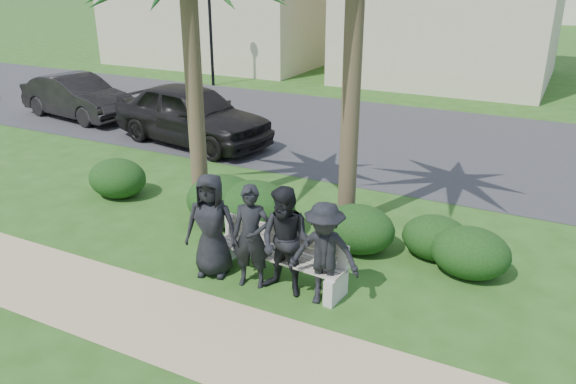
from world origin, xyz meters
name	(u,v)px	position (x,y,z in m)	size (l,w,h in m)	color
ground	(260,269)	(0.00, 0.00, 0.00)	(160.00, 160.00, 0.00)	#264E16
footpath	(192,329)	(0.00, -1.80, 0.00)	(30.00, 1.60, 0.01)	tan
asphalt_street	(403,140)	(0.00, 8.00, 0.00)	(160.00, 8.00, 0.01)	#2D2D30
street_lamp	(210,9)	(-9.00, 12.00, 2.94)	(0.36, 0.36, 4.29)	black
park_bench	(277,259)	(0.40, -0.15, 0.34)	(2.22, 0.70, 0.76)	#ACA390
man_a	(211,225)	(-0.58, -0.43, 0.81)	(0.80, 0.52, 1.63)	black
man_b	(251,237)	(0.14, -0.45, 0.79)	(0.58, 0.38, 1.58)	black
man_c	(286,242)	(0.68, -0.43, 0.82)	(0.79, 0.62, 1.64)	black
man_d	(324,254)	(1.27, -0.41, 0.76)	(0.99, 0.57, 1.53)	black
hedge_a	(117,177)	(-4.14, 1.33, 0.41)	(1.25, 1.03, 0.81)	#11330E
hedge_b	(224,199)	(-1.43, 1.20, 0.47)	(1.45, 1.20, 0.95)	#11330E
hedge_c	(256,206)	(-0.73, 1.16, 0.48)	(1.48, 1.22, 0.96)	#11330E
hedge_d	(358,228)	(1.14, 1.32, 0.40)	(1.24, 1.02, 0.81)	#11330E
hedge_e	(436,236)	(2.36, 1.67, 0.36)	(1.10, 0.91, 0.72)	#11330E
hedge_f	(471,251)	(2.96, 1.34, 0.39)	(1.20, 0.99, 0.79)	#11330E
car_a	(192,114)	(-5.00, 5.13, 0.79)	(1.87, 4.65, 1.59)	black
car_b	(77,97)	(-9.82, 5.74, 0.66)	(1.41, 4.04, 1.33)	black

